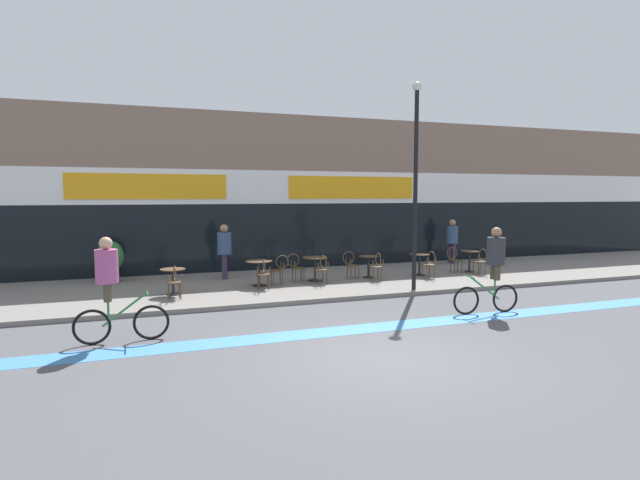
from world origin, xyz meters
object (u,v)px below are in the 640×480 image
lamp_post (416,173)px  cyclist_1 (111,283)px  planter_pot (110,259)px  cyclist_0 (493,264)px  bistro_table_3 (368,262)px  bistro_table_4 (420,260)px  cafe_chair_5_side (454,258)px  bistro_table_5 (470,257)px  cafe_chair_3_side (351,263)px  cafe_chair_1_near (263,272)px  cafe_chair_0_near (175,280)px  bistro_table_1 (259,268)px  bistro_table_0 (173,276)px  cafe_chair_3_near (377,265)px  cafe_chair_4_near (430,263)px  cafe_chair_1_side (279,268)px  cafe_chair_5_near (481,260)px  cafe_chair_2_near (322,267)px  pedestrian_far_end (452,237)px  pedestrian_near_end (224,246)px  cafe_chair_2_side (296,266)px  bistro_table_2 (315,264)px

lamp_post → cyclist_1: size_ratio=2.85×
planter_pot → cyclist_0: 11.30m
bistro_table_3 → bistro_table_4: (1.83, -0.15, 0.01)m
cafe_chair_5_side → bistro_table_3: bearing=-175.7°
bistro_table_5 → cafe_chair_3_side: (-4.51, 0.10, -0.02)m
cafe_chair_1_near → planter_pot: planter_pot is taller
cafe_chair_1_near → cafe_chair_0_near: bearing=107.4°
bistro_table_1 → cyclist_0: 6.68m
bistro_table_0 → bistro_table_1: 2.56m
cafe_chair_5_side → planter_pot: size_ratio=0.69×
bistro_table_5 → lamp_post: size_ratio=0.13×
cafe_chair_3_near → bistro_table_1: bearing=86.5°
cafe_chair_1_near → cafe_chair_5_side: bearing=-77.8°
cafe_chair_4_near → cafe_chair_1_side: bearing=81.7°
cafe_chair_4_near → cyclist_0: bearing=165.4°
bistro_table_4 → cafe_chair_1_side: (-4.94, -0.12, -0.00)m
cafe_chair_4_near → cafe_chair_5_near: same height
bistro_table_4 → bistro_table_5: bistro_table_5 is taller
cafe_chair_3_near → cafe_chair_5_side: (3.26, 0.53, 0.00)m
cafe_chair_2_near → cafe_chair_5_side: size_ratio=1.00×
cafe_chair_2_near → pedestrian_far_end: (6.46, 2.66, 0.52)m
cafe_chair_5_side → pedestrian_near_end: size_ratio=0.51×
cafe_chair_5_near → pedestrian_near_end: pedestrian_near_end is taller
cyclist_1 → pedestrian_far_end: size_ratio=1.18×
cafe_chair_3_side → cafe_chair_2_side: bearing=178.4°
pedestrian_near_end → pedestrian_far_end: size_ratio=1.01×
cafe_chair_2_near → lamp_post: lamp_post is taller
bistro_table_1 → lamp_post: 5.35m
cafe_chair_3_near → pedestrian_near_end: 4.95m
cafe_chair_2_near → pedestrian_near_end: size_ratio=0.51×
bistro_table_5 → cafe_chair_3_near: 3.92m
planter_pot → cafe_chair_3_side: bearing=-14.8°
cafe_chair_1_side → lamp_post: 4.91m
cafe_chair_1_near → cafe_chair_5_side: 7.05m
cafe_chair_3_side → bistro_table_1: bearing=-176.7°
cafe_chair_0_near → cyclist_1: size_ratio=0.44×
cyclist_1 → bistro_table_2: bearing=38.6°
bistro_table_5 → cafe_chair_4_near: 2.16m
planter_pot → bistro_table_4: bearing=-12.0°
bistro_table_4 → cafe_chair_0_near: bearing=-171.1°
cafe_chair_0_near → cafe_chair_3_near: bearing=-85.9°
cafe_chair_2_near → cafe_chair_4_near: 3.70m
cafe_chair_3_side → cyclist_1: size_ratio=0.44×
bistro_table_4 → cafe_chair_1_near: cafe_chair_1_near is taller
planter_pot → lamp_post: (8.31, -4.26, 2.62)m
cafe_chair_5_side → bistro_table_0: bearing=-169.9°
cafe_chair_1_near → cafe_chair_2_side: (1.24, 0.89, 0.00)m
bistro_table_1 → bistro_table_3: (3.73, 0.27, -0.04)m
bistro_table_5 → cafe_chair_1_side: (-6.99, -0.17, -0.02)m
cafe_chair_4_near → pedestrian_near_end: size_ratio=0.51×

